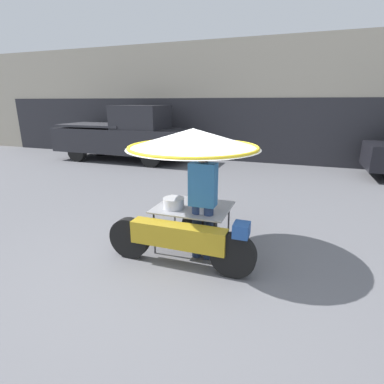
{
  "coord_description": "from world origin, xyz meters",
  "views": [
    {
      "loc": [
        1.59,
        -3.53,
        2.26
      ],
      "look_at": [
        0.12,
        0.56,
        0.94
      ],
      "focal_mm": 28.0,
      "sensor_mm": 36.0,
      "label": 1
    }
  ],
  "objects": [
    {
      "name": "vendor_person",
      "position": [
        0.36,
        0.35,
        0.94
      ],
      "size": [
        0.38,
        0.22,
        1.67
      ],
      "color": "navy",
      "rests_on": "ground"
    },
    {
      "name": "shopfront_building",
      "position": [
        0.0,
        9.16,
        2.22
      ],
      "size": [
        28.0,
        2.06,
        4.48
      ],
      "color": "#B2A893",
      "rests_on": "ground"
    },
    {
      "name": "ground_plane",
      "position": [
        0.0,
        0.0,
        0.0
      ],
      "size": [
        36.0,
        36.0,
        0.0
      ],
      "primitive_type": "plane",
      "color": "slate"
    },
    {
      "name": "pickup_truck",
      "position": [
        -4.83,
        6.71,
        1.01
      ],
      "size": [
        5.38,
        1.77,
        2.13
      ],
      "color": "black",
      "rests_on": "ground"
    },
    {
      "name": "vendor_motorcycle_cart",
      "position": [
        0.13,
        0.53,
        1.47
      ],
      "size": [
        2.18,
        1.98,
        1.89
      ],
      "color": "black",
      "rests_on": "ground"
    }
  ]
}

